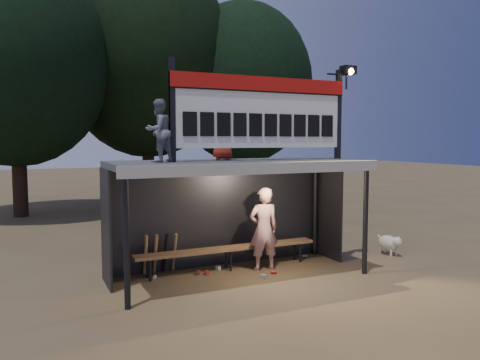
# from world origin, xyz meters

# --- Properties ---
(ground) EXTENTS (80.00, 80.00, 0.00)m
(ground) POSITION_xyz_m (0.00, 0.00, 0.00)
(ground) COLOR brown
(ground) RESTS_ON ground
(player) EXTENTS (0.68, 0.48, 1.74)m
(player) POSITION_xyz_m (0.66, 0.22, 0.87)
(player) COLOR white
(player) RESTS_ON ground
(child_a) EXTENTS (0.69, 0.64, 1.13)m
(child_a) POSITION_xyz_m (-1.64, -0.09, 2.89)
(child_a) COLOR slate
(child_a) RESTS_ON dugout_shelter
(child_b) EXTENTS (0.61, 0.51, 1.07)m
(child_b) POSITION_xyz_m (-0.14, 0.51, 2.85)
(child_b) COLOR #B62D1C
(child_b) RESTS_ON dugout_shelter
(dugout_shelter) EXTENTS (5.10, 2.08, 2.32)m
(dugout_shelter) POSITION_xyz_m (0.00, 0.24, 1.85)
(dugout_shelter) COLOR #414144
(dugout_shelter) RESTS_ON ground
(scoreboard_assembly) EXTENTS (4.10, 0.27, 1.99)m
(scoreboard_assembly) POSITION_xyz_m (0.56, -0.01, 3.32)
(scoreboard_assembly) COLOR black
(scoreboard_assembly) RESTS_ON dugout_shelter
(bench) EXTENTS (4.00, 0.35, 0.48)m
(bench) POSITION_xyz_m (0.00, 0.55, 0.43)
(bench) COLOR olive
(bench) RESTS_ON ground
(tree_left) EXTENTS (6.46, 6.46, 9.27)m
(tree_left) POSITION_xyz_m (-4.00, 10.00, 5.51)
(tree_left) COLOR black
(tree_left) RESTS_ON ground
(tree_mid) EXTENTS (7.22, 7.22, 10.36)m
(tree_mid) POSITION_xyz_m (1.00, 11.50, 6.17)
(tree_mid) COLOR #312315
(tree_mid) RESTS_ON ground
(tree_right) EXTENTS (6.08, 6.08, 8.72)m
(tree_right) POSITION_xyz_m (5.00, 10.50, 5.19)
(tree_right) COLOR black
(tree_right) RESTS_ON ground
(dog) EXTENTS (0.36, 0.81, 0.49)m
(dog) POSITION_xyz_m (4.01, 0.13, 0.28)
(dog) COLOR beige
(dog) RESTS_ON ground
(bats) EXTENTS (0.67, 0.35, 0.84)m
(bats) POSITION_xyz_m (-1.39, 0.82, 0.43)
(bats) COLOR #9E7C4A
(bats) RESTS_ON ground
(litter) EXTENTS (3.73, 1.20, 0.08)m
(litter) POSITION_xyz_m (-0.00, 0.32, 0.04)
(litter) COLOR #A2271B
(litter) RESTS_ON ground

